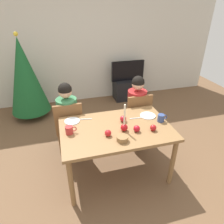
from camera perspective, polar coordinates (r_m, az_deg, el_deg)
name	(u,v)px	position (r m, az deg, el deg)	size (l,w,h in m)	color
ground_plane	(116,171)	(3.05, 1.04, -16.27)	(7.68, 7.68, 0.00)	brown
back_wall	(83,44)	(4.77, -8.07, 18.38)	(6.40, 0.10, 2.60)	beige
dining_table	(116,133)	(2.61, 1.17, -5.96)	(1.40, 0.90, 0.75)	olive
chair_left	(69,125)	(3.13, -11.99, -3.55)	(0.40, 0.40, 0.90)	brown
chair_right	(137,115)	(3.34, 7.00, -0.90)	(0.40, 0.40, 0.90)	brown
person_left_child	(69,120)	(3.13, -12.15, -2.35)	(0.30, 0.30, 1.17)	#33384C
person_right_child	(136,111)	(3.33, 6.85, 0.22)	(0.30, 0.30, 1.17)	#33384C
tv_stand	(127,89)	(5.01, 4.30, 6.42)	(0.64, 0.40, 0.48)	black
tv	(128,71)	(4.85, 4.50, 11.55)	(0.79, 0.05, 0.46)	black
christmas_tree	(25,76)	(4.30, -23.38, 9.23)	(0.78, 0.78, 1.69)	brown
candle_centerpiece	(124,126)	(2.48, 3.47, -3.87)	(0.09, 0.09, 0.36)	red
plate_left	(72,121)	(2.74, -11.20, -2.53)	(0.20, 0.20, 0.01)	silver
plate_right	(148,116)	(2.86, 10.07, -1.00)	(0.22, 0.22, 0.01)	white
mug_left	(69,130)	(2.49, -11.94, -4.99)	(0.14, 0.09, 0.10)	#B72D2D
mug_right	(161,118)	(2.75, 13.73, -1.64)	(0.14, 0.09, 0.10)	#33477F
fork_left	(85,119)	(2.76, -7.60, -2.00)	(0.18, 0.01, 0.01)	silver
fork_right	(136,118)	(2.78, 6.86, -1.71)	(0.18, 0.01, 0.01)	silver
bowl_walnuts	(122,138)	(2.33, 2.95, -7.48)	(0.13, 0.13, 0.06)	olive
apple_near_candle	(137,129)	(2.49, 6.99, -4.68)	(0.08, 0.08, 0.08)	red
apple_by_left_plate	(108,133)	(2.40, -1.14, -5.96)	(0.08, 0.08, 0.08)	red
apple_by_right_mug	(153,128)	(2.54, 11.56, -4.38)	(0.08, 0.08, 0.08)	#AB171A
apple_far_edge	(123,119)	(2.67, 3.16, -1.93)	(0.09, 0.09, 0.09)	#AD1923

